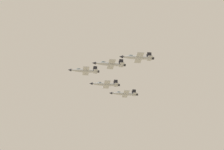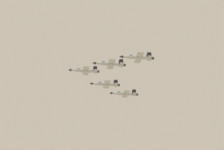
{
  "view_description": "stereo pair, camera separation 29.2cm",
  "coord_description": "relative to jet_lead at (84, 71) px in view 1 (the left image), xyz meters",
  "views": [
    {
      "loc": [
        -132.96,
        -112.26,
        69.59
      ],
      "look_at": [
        20.07,
        -28.45,
        156.44
      ],
      "focal_mm": 56.25,
      "sensor_mm": 36.0,
      "label": 1
    },
    {
      "loc": [
        -132.82,
        -112.51,
        69.59
      ],
      "look_at": [
        20.07,
        -28.45,
        156.44
      ],
      "focal_mm": 56.25,
      "sensor_mm": 36.0,
      "label": 2
    }
  ],
  "objects": [
    {
      "name": "jet_right_wingman",
      "position": [
        16.32,
        -4.03,
        -2.53
      ],
      "size": [
        12.61,
        15.67,
        3.76
      ],
      "rotation": [
        0.0,
        0.0,
        2.19
      ],
      "color": "#9EA3A8"
    },
    {
      "name": "jet_lead",
      "position": [
        0.0,
        0.0,
        0.0
      ],
      "size": [
        12.28,
        15.27,
        3.67
      ],
      "rotation": [
        0.0,
        0.0,
        2.19
      ],
      "color": "#9EA3A8"
    },
    {
      "name": "jet_left_wingman",
      "position": [
        -1.35,
        -16.75,
        -0.75
      ],
      "size": [
        12.84,
        15.61,
        3.78
      ],
      "rotation": [
        0.0,
        0.0,
        2.21
      ],
      "color": "#9EA3A8"
    },
    {
      "name": "jet_left_outer",
      "position": [
        -2.71,
        -33.51,
        -1.97
      ],
      "size": [
        12.35,
        15.72,
        3.75
      ],
      "rotation": [
        0.0,
        0.0,
        2.18
      ],
      "color": "#9EA3A8"
    },
    {
      "name": "jet_right_outer",
      "position": [
        32.63,
        -8.07,
        -3.19
      ],
      "size": [
        12.79,
        15.66,
        3.78
      ],
      "rotation": [
        0.0,
        0.0,
        2.21
      ],
      "color": "#9EA3A8"
    }
  ]
}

